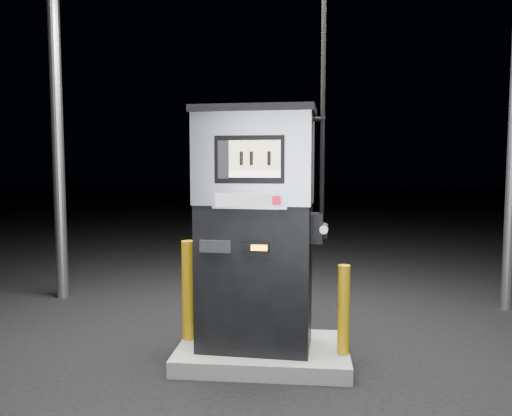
{
  "coord_description": "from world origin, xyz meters",
  "views": [
    {
      "loc": [
        0.38,
        -4.59,
        1.85
      ],
      "look_at": [
        -0.07,
        0.0,
        1.46
      ],
      "focal_mm": 35.0,
      "sensor_mm": 36.0,
      "label": 1
    }
  ],
  "objects": [
    {
      "name": "ground",
      "position": [
        0.0,
        0.0,
        0.0
      ],
      "size": [
        80.0,
        80.0,
        0.0
      ],
      "primitive_type": "plane",
      "color": "black",
      "rests_on": "ground"
    },
    {
      "name": "pump_island",
      "position": [
        0.0,
        0.0,
        0.07
      ],
      "size": [
        1.6,
        1.0,
        0.15
      ],
      "primitive_type": "cube",
      "color": "#61615D",
      "rests_on": "ground"
    },
    {
      "name": "fuel_dispenser",
      "position": [
        -0.07,
        -0.04,
        1.29
      ],
      "size": [
        1.24,
        0.73,
        4.62
      ],
      "rotation": [
        0.0,
        0.0,
        -0.06
      ],
      "color": "black",
      "rests_on": "pump_island"
    },
    {
      "name": "bollard_left",
      "position": [
        -0.74,
        0.1,
        0.64
      ],
      "size": [
        0.17,
        0.17,
        0.97
      ],
      "primitive_type": "cylinder",
      "rotation": [
        0.0,
        0.0,
        0.38
      ],
      "color": "#CA910B",
      "rests_on": "pump_island"
    },
    {
      "name": "bollard_right",
      "position": [
        0.74,
        -0.15,
        0.56
      ],
      "size": [
        0.12,
        0.12,
        0.81
      ],
      "primitive_type": "cylinder",
      "rotation": [
        0.0,
        0.0,
        -0.09
      ],
      "color": "#CA910B",
      "rests_on": "pump_island"
    }
  ]
}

